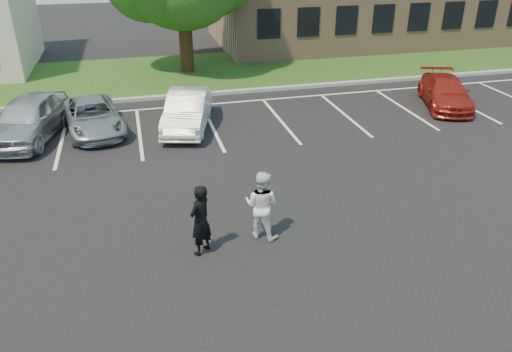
{
  "coord_description": "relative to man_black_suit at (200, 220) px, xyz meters",
  "views": [
    {
      "loc": [
        -2.85,
        -10.21,
        7.1
      ],
      "look_at": [
        0.0,
        1.0,
        1.25
      ],
      "focal_mm": 35.0,
      "sensor_mm": 36.0,
      "label": 1
    }
  ],
  "objects": [
    {
      "name": "ground_plane",
      "position": [
        1.66,
        0.23,
        -0.9
      ],
      "size": [
        90.0,
        90.0,
        0.0
      ],
      "primitive_type": "plane",
      "color": "black",
      "rests_on": "ground"
    },
    {
      "name": "curb",
      "position": [
        1.66,
        12.23,
        -0.82
      ],
      "size": [
        40.0,
        0.3,
        0.15
      ],
      "primitive_type": "cube",
      "color": "gray",
      "rests_on": "ground"
    },
    {
      "name": "grass_strip",
      "position": [
        1.66,
        16.23,
        -0.86
      ],
      "size": [
        44.0,
        8.0,
        0.08
      ],
      "primitive_type": "cube",
      "color": "#234416",
      "rests_on": "ground"
    },
    {
      "name": "stall_lines",
      "position": [
        3.06,
        9.18,
        -0.89
      ],
      "size": [
        34.0,
        5.36,
        0.01
      ],
      "color": "silver",
      "rests_on": "ground"
    },
    {
      "name": "man_black_suit",
      "position": [
        0.0,
        0.0,
        0.0
      ],
      "size": [
        0.77,
        0.76,
        1.8
      ],
      "primitive_type": "imported",
      "rotation": [
        0.0,
        0.0,
        3.89
      ],
      "color": "black",
      "rests_on": "ground"
    },
    {
      "name": "man_white_shirt",
      "position": [
        1.57,
        0.33,
        0.0
      ],
      "size": [
        1.11,
        1.07,
        1.81
      ],
      "primitive_type": "imported",
      "rotation": [
        0.0,
        0.0,
        2.52
      ],
      "color": "white",
      "rests_on": "ground"
    },
    {
      "name": "car_silver_west",
      "position": [
        -4.99,
        8.68,
        -0.11
      ],
      "size": [
        2.92,
        4.94,
        1.58
      ],
      "primitive_type": "imported",
      "rotation": [
        0.0,
        0.0,
        -0.24
      ],
      "color": "#BABBC0",
      "rests_on": "ground"
    },
    {
      "name": "car_silver_minivan",
      "position": [
        -2.79,
        8.88,
        -0.31
      ],
      "size": [
        2.71,
        4.55,
        1.19
      ],
      "primitive_type": "imported",
      "rotation": [
        0.0,
        0.0,
        0.18
      ],
      "color": "#9C9FA3",
      "rests_on": "ground"
    },
    {
      "name": "car_white_sedan",
      "position": [
        0.75,
        8.35,
        -0.2
      ],
      "size": [
        2.53,
        4.46,
        1.39
      ],
      "primitive_type": "imported",
      "rotation": [
        0.0,
        0.0,
        -0.27
      ],
      "color": "white",
      "rests_on": "ground"
    },
    {
      "name": "car_red_compact",
      "position": [
        11.88,
        8.21,
        -0.28
      ],
      "size": [
        3.06,
        4.56,
        1.23
      ],
      "primitive_type": "imported",
      "rotation": [
        0.0,
        0.0,
        -0.35
      ],
      "color": "maroon",
      "rests_on": "ground"
    }
  ]
}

